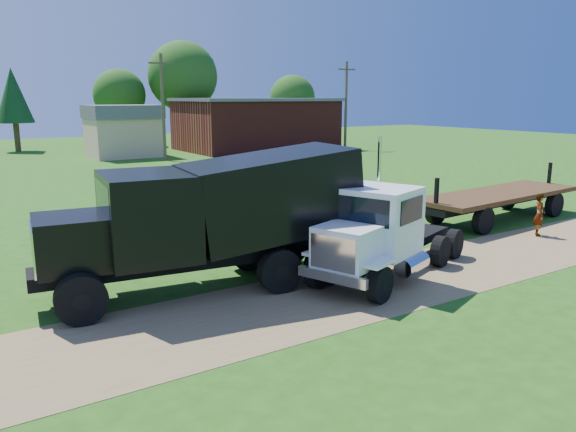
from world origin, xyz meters
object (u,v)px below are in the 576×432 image
flatbed_trailer (498,199)px  spectator_a (539,215)px  black_dump_truck (216,213)px  orange_pickup (179,220)px  white_semi_tractor (377,234)px

flatbed_trailer → spectator_a: 2.99m
black_dump_truck → orange_pickup: black_dump_truck is taller
spectator_a → black_dump_truck: bearing=132.2°
spectator_a → flatbed_trailer: bearing=26.6°
flatbed_trailer → spectator_a: bearing=-116.0°
flatbed_trailer → spectator_a: size_ratio=5.34×
black_dump_truck → orange_pickup: size_ratio=1.59×
orange_pickup → spectator_a: 14.16m
white_semi_tractor → flatbed_trailer: bearing=-1.3°
orange_pickup → flatbed_trailer: size_ratio=0.64×
white_semi_tractor → flatbed_trailer: (10.25, 3.44, -0.47)m
white_semi_tractor → spectator_a: 9.19m
black_dump_truck → flatbed_trailer: bearing=12.5°
spectator_a → orange_pickup: bearing=108.1°
white_semi_tractor → spectator_a: size_ratio=4.18×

